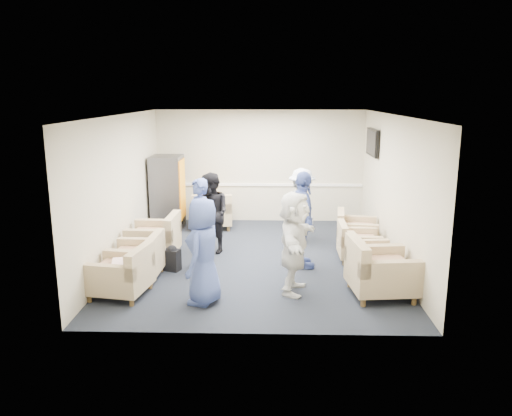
{
  "coord_description": "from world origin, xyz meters",
  "views": [
    {
      "loc": [
        0.24,
        -9.0,
        3.08
      ],
      "look_at": [
        -0.02,
        0.2,
        0.96
      ],
      "focal_mm": 35.0,
      "sensor_mm": 36.0,
      "label": 1
    }
  ],
  "objects_px": {
    "armchair_left_mid": "(139,260)",
    "armchair_left_far": "(157,240)",
    "armchair_right_midfar": "(356,245)",
    "person_back_left": "(212,213)",
    "vending_machine": "(168,193)",
    "person_back_right": "(302,206)",
    "person_mid_left": "(199,224)",
    "person_front_left": "(204,251)",
    "armchair_right_far": "(354,232)",
    "person_mid_right": "(303,220)",
    "armchair_corner": "(213,213)",
    "armchair_left_near": "(123,275)",
    "armchair_right_near": "(377,272)",
    "person_front_right": "(294,243)",
    "armchair_right_midnear": "(370,259)"
  },
  "relations": [
    {
      "from": "person_mid_right",
      "to": "person_back_left",
      "type": "bearing_deg",
      "value": 53.02
    },
    {
      "from": "vending_machine",
      "to": "person_front_right",
      "type": "height_order",
      "value": "vending_machine"
    },
    {
      "from": "armchair_right_far",
      "to": "person_mid_right",
      "type": "distance_m",
      "value": 1.74
    },
    {
      "from": "armchair_right_midfar",
      "to": "person_mid_right",
      "type": "relative_size",
      "value": 0.44
    },
    {
      "from": "armchair_right_far",
      "to": "person_front_left",
      "type": "height_order",
      "value": "person_front_left"
    },
    {
      "from": "armchair_left_near",
      "to": "person_back_right",
      "type": "height_order",
      "value": "person_back_right"
    },
    {
      "from": "armchair_right_near",
      "to": "armchair_right_midfar",
      "type": "xyz_separation_m",
      "value": [
        -0.04,
        1.7,
        -0.08
      ]
    },
    {
      "from": "armchair_corner",
      "to": "armchair_right_far",
      "type": "bearing_deg",
      "value": 150.64
    },
    {
      "from": "person_front_left",
      "to": "person_front_right",
      "type": "bearing_deg",
      "value": 123.08
    },
    {
      "from": "person_back_left",
      "to": "person_back_right",
      "type": "xyz_separation_m",
      "value": [
        1.8,
        0.74,
        -0.01
      ]
    },
    {
      "from": "armchair_left_mid",
      "to": "armchair_left_far",
      "type": "height_order",
      "value": "armchair_left_far"
    },
    {
      "from": "person_back_left",
      "to": "armchair_right_near",
      "type": "bearing_deg",
      "value": 10.06
    },
    {
      "from": "person_back_left",
      "to": "person_back_right",
      "type": "distance_m",
      "value": 1.94
    },
    {
      "from": "armchair_left_mid",
      "to": "person_mid_left",
      "type": "xyz_separation_m",
      "value": [
        0.96,
        0.51,
        0.49
      ]
    },
    {
      "from": "armchair_right_midnear",
      "to": "person_back_right",
      "type": "bearing_deg",
      "value": 21.7
    },
    {
      "from": "person_back_right",
      "to": "person_mid_right",
      "type": "relative_size",
      "value": 0.9
    },
    {
      "from": "armchair_left_far",
      "to": "person_back_left",
      "type": "relative_size",
      "value": 0.58
    },
    {
      "from": "armchair_right_midnear",
      "to": "person_front_right",
      "type": "xyz_separation_m",
      "value": [
        -1.34,
        -0.74,
        0.51
      ]
    },
    {
      "from": "person_mid_right",
      "to": "person_mid_left",
      "type": "bearing_deg",
      "value": 83.44
    },
    {
      "from": "armchair_left_mid",
      "to": "person_mid_right",
      "type": "distance_m",
      "value": 2.92
    },
    {
      "from": "person_back_right",
      "to": "person_front_left",
      "type": "bearing_deg",
      "value": 135.37
    },
    {
      "from": "armchair_right_near",
      "to": "person_mid_left",
      "type": "bearing_deg",
      "value": 62.81
    },
    {
      "from": "person_mid_left",
      "to": "person_front_right",
      "type": "height_order",
      "value": "person_mid_left"
    },
    {
      "from": "person_mid_left",
      "to": "person_mid_right",
      "type": "xyz_separation_m",
      "value": [
        1.83,
        0.15,
        0.06
      ]
    },
    {
      "from": "person_back_left",
      "to": "person_front_right",
      "type": "distance_m",
      "value": 2.51
    },
    {
      "from": "armchair_corner",
      "to": "vending_machine",
      "type": "distance_m",
      "value": 1.13
    },
    {
      "from": "armchair_right_midfar",
      "to": "person_back_left",
      "type": "bearing_deg",
      "value": 82.72
    },
    {
      "from": "armchair_right_midfar",
      "to": "armchair_right_far",
      "type": "bearing_deg",
      "value": -5.1
    },
    {
      "from": "vending_machine",
      "to": "person_front_right",
      "type": "xyz_separation_m",
      "value": [
        2.72,
        -3.7,
        -0.04
      ]
    },
    {
      "from": "armchair_left_mid",
      "to": "person_front_right",
      "type": "relative_size",
      "value": 0.53
    },
    {
      "from": "vending_machine",
      "to": "person_mid_right",
      "type": "relative_size",
      "value": 0.97
    },
    {
      "from": "person_front_right",
      "to": "armchair_right_midfar",
      "type": "bearing_deg",
      "value": -26.77
    },
    {
      "from": "person_mid_left",
      "to": "person_mid_right",
      "type": "relative_size",
      "value": 0.94
    },
    {
      "from": "vending_machine",
      "to": "person_front_right",
      "type": "relative_size",
      "value": 1.05
    },
    {
      "from": "person_back_left",
      "to": "vending_machine",
      "type": "bearing_deg",
      "value": 172.42
    },
    {
      "from": "armchair_left_near",
      "to": "armchair_right_near",
      "type": "height_order",
      "value": "armchair_right_near"
    },
    {
      "from": "armchair_right_midfar",
      "to": "armchair_right_far",
      "type": "xyz_separation_m",
      "value": [
        0.09,
        0.78,
        0.02
      ]
    },
    {
      "from": "person_front_left",
      "to": "person_back_left",
      "type": "bearing_deg",
      "value": -161.37
    },
    {
      "from": "person_mid_left",
      "to": "person_back_right",
      "type": "xyz_separation_m",
      "value": [
        1.91,
        1.72,
        -0.04
      ]
    },
    {
      "from": "armchair_right_midnear",
      "to": "armchair_corner",
      "type": "height_order",
      "value": "armchair_corner"
    },
    {
      "from": "armchair_corner",
      "to": "person_front_left",
      "type": "relative_size",
      "value": 0.6
    },
    {
      "from": "armchair_left_mid",
      "to": "person_mid_left",
      "type": "relative_size",
      "value": 0.52
    },
    {
      "from": "armchair_corner",
      "to": "person_mid_left",
      "type": "distance_m",
      "value": 2.83
    },
    {
      "from": "armchair_right_midnear",
      "to": "armchair_right_far",
      "type": "distance_m",
      "value": 1.63
    },
    {
      "from": "armchair_corner",
      "to": "person_back_left",
      "type": "distance_m",
      "value": 1.87
    },
    {
      "from": "armchair_corner",
      "to": "person_mid_right",
      "type": "relative_size",
      "value": 0.55
    },
    {
      "from": "person_back_left",
      "to": "armchair_right_far",
      "type": "bearing_deg",
      "value": 54.5
    },
    {
      "from": "person_mid_right",
      "to": "armchair_right_midnear",
      "type": "bearing_deg",
      "value": -121.66
    },
    {
      "from": "vending_machine",
      "to": "person_back_right",
      "type": "distance_m",
      "value": 3.15
    },
    {
      "from": "armchair_right_far",
      "to": "armchair_left_far",
      "type": "bearing_deg",
      "value": 109.0
    }
  ]
}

